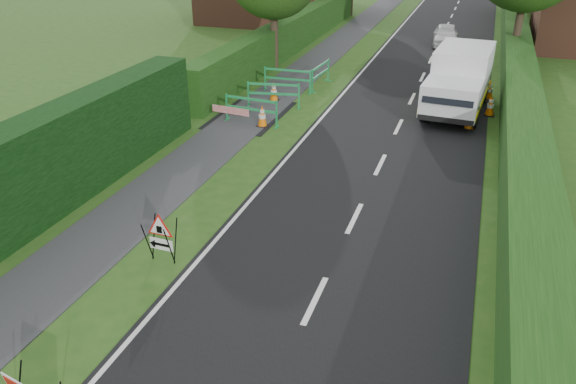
# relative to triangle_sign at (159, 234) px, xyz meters

# --- Properties ---
(ground) EXTENTS (120.00, 120.00, 0.00)m
(ground) POSITION_rel_triangle_sign_xyz_m (1.10, -1.24, -0.70)
(ground) COLOR #254D16
(ground) RESTS_ON ground
(road_surface) EXTENTS (6.00, 90.00, 0.02)m
(road_surface) POSITION_rel_triangle_sign_xyz_m (3.60, 33.76, -0.70)
(road_surface) COLOR black
(road_surface) RESTS_ON ground
(footpath) EXTENTS (2.00, 90.00, 0.02)m
(footpath) POSITION_rel_triangle_sign_xyz_m (-1.90, 33.76, -0.70)
(footpath) COLOR #2D2D30
(footpath) RESTS_ON ground
(hedge_west_far) EXTENTS (1.00, 24.00, 1.80)m
(hedge_west_far) POSITION_rel_triangle_sign_xyz_m (-3.90, 20.76, -0.70)
(hedge_west_far) COLOR #14380F
(hedge_west_far) RESTS_ON ground
(hedge_east) EXTENTS (1.20, 50.00, 1.50)m
(hedge_east) POSITION_rel_triangle_sign_xyz_m (7.60, 14.76, -0.70)
(hedge_east) COLOR #14380F
(hedge_east) RESTS_ON ground
(triangle_sign) EXTENTS (0.71, 0.71, 1.01)m
(triangle_sign) POSITION_rel_triangle_sign_xyz_m (0.00, 0.00, 0.00)
(triangle_sign) COLOR black
(triangle_sign) RESTS_ON ground
(works_van) EXTENTS (2.35, 5.17, 2.29)m
(works_van) POSITION_rel_triangle_sign_xyz_m (5.37, 12.89, 0.51)
(works_van) COLOR silver
(works_van) RESTS_ON ground
(traffic_cone_0) EXTENTS (0.38, 0.38, 0.79)m
(traffic_cone_0) POSITION_rel_triangle_sign_xyz_m (5.99, 10.91, -0.31)
(traffic_cone_0) COLOR black
(traffic_cone_0) RESTS_ON ground
(traffic_cone_1) EXTENTS (0.38, 0.38, 0.79)m
(traffic_cone_1) POSITION_rel_triangle_sign_xyz_m (6.63, 12.64, -0.31)
(traffic_cone_1) COLOR black
(traffic_cone_1) RESTS_ON ground
(traffic_cone_2) EXTENTS (0.38, 0.38, 0.79)m
(traffic_cone_2) POSITION_rel_triangle_sign_xyz_m (6.55, 14.77, -0.31)
(traffic_cone_2) COLOR black
(traffic_cone_2) RESTS_ON ground
(traffic_cone_3) EXTENTS (0.38, 0.38, 0.79)m
(traffic_cone_3) POSITION_rel_triangle_sign_xyz_m (-1.03, 8.77, -0.31)
(traffic_cone_3) COLOR black
(traffic_cone_3) RESTS_ON ground
(traffic_cone_4) EXTENTS (0.38, 0.38, 0.79)m
(traffic_cone_4) POSITION_rel_triangle_sign_xyz_m (-1.68, 11.71, -0.31)
(traffic_cone_4) COLOR black
(traffic_cone_4) RESTS_ON ground
(ped_barrier_0) EXTENTS (2.08, 0.51, 1.00)m
(ped_barrier_0) POSITION_rel_triangle_sign_xyz_m (-1.50, 8.89, -0.07)
(ped_barrier_0) COLOR #198B44
(ped_barrier_0) RESTS_ON ground
(ped_barrier_1) EXTENTS (2.09, 0.72, 1.00)m
(ped_barrier_1) POSITION_rel_triangle_sign_xyz_m (-1.40, 10.91, -0.07)
(ped_barrier_1) COLOR #198B44
(ped_barrier_1) RESTS_ON ground
(ped_barrier_2) EXTENTS (2.07, 0.41, 1.00)m
(ped_barrier_2) POSITION_rel_triangle_sign_xyz_m (-1.58, 13.09, -0.07)
(ped_barrier_2) COLOR #198B44
(ped_barrier_2) RESTS_ON ground
(ped_barrier_3) EXTENTS (0.51, 2.08, 1.00)m
(ped_barrier_3) POSITION_rel_triangle_sign_xyz_m (-0.47, 14.31, -0.07)
(ped_barrier_3) COLOR #198B44
(ped_barrier_3) RESTS_ON ground
(redwhite_plank) EXTENTS (1.50, 0.19, 0.25)m
(redwhite_plank) POSITION_rel_triangle_sign_xyz_m (-2.28, 8.79, -0.70)
(redwhite_plank) COLOR red
(redwhite_plank) RESTS_ON ground
(hatchback_car) EXTENTS (1.62, 3.47, 1.15)m
(hatchback_car) POSITION_rel_triangle_sign_xyz_m (3.96, 24.61, -0.13)
(hatchback_car) COLOR silver
(hatchback_car) RESTS_ON ground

